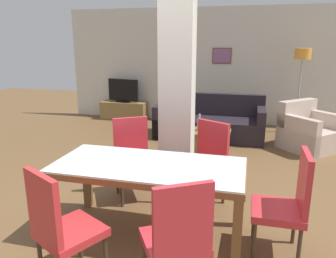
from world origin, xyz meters
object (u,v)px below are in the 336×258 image
at_px(dining_chair_head_right, 288,201).
at_px(dining_chair_far_left, 133,156).
at_px(tv_screen, 123,91).
at_px(dining_table, 149,178).
at_px(dining_chair_far_right, 207,161).
at_px(tv_stand, 124,110).
at_px(armchair, 308,133).
at_px(bottle, 199,124).
at_px(coffee_table, 210,143).
at_px(dining_chair_near_right, 178,236).
at_px(dining_chair_near_left, 60,225).
at_px(floor_lamp, 302,62).
at_px(sofa, 210,123).

distance_m(dining_chair_head_right, dining_chair_far_left, 1.95).
height_order(dining_chair_head_right, tv_screen, tv_screen).
distance_m(dining_table, dining_chair_far_right, 0.97).
relative_size(dining_table, dining_chair_far_left, 1.87).
relative_size(tv_stand, tv_screen, 1.38).
height_order(armchair, bottle, armchair).
height_order(dining_chair_far_right, coffee_table, dining_chair_far_right).
bearing_deg(armchair, tv_screen, -62.83).
bearing_deg(armchair, dining_chair_near_right, 25.48).
bearing_deg(tv_screen, dining_chair_head_right, 137.28).
distance_m(dining_table, dining_chair_near_left, 0.97).
bearing_deg(dining_table, dining_chair_far_left, 120.05).
relative_size(dining_chair_far_left, dining_chair_far_right, 1.00).
xyz_separation_m(dining_chair_near_right, bottle, (-0.37, 3.40, -0.00)).
bearing_deg(armchair, bottle, -22.69).
bearing_deg(tv_stand, floor_lamp, -3.60).
distance_m(sofa, coffee_table, 1.09).
xyz_separation_m(dining_chair_near_left, floor_lamp, (2.39, 5.38, 0.98)).
distance_m(tv_stand, tv_screen, 0.50).
bearing_deg(dining_chair_near_left, tv_screen, 135.34).
distance_m(armchair, tv_stand, 4.41).
bearing_deg(sofa, tv_stand, -25.22).
bearing_deg(dining_chair_near_right, armchair, 38.66).
xyz_separation_m(dining_table, armchair, (2.01, 3.37, -0.32)).
distance_m(dining_chair_near_left, floor_lamp, 5.97).
bearing_deg(coffee_table, dining_chair_head_right, -68.79).
distance_m(dining_chair_head_right, dining_chair_near_left, 1.97).
distance_m(dining_chair_far_right, floor_lamp, 4.08).
bearing_deg(dining_chair_head_right, armchair, -11.68).
distance_m(dining_chair_far_right, armchair, 2.97).
bearing_deg(tv_stand, armchair, -18.70).
relative_size(dining_chair_far_right, floor_lamp, 0.56).
distance_m(dining_chair_head_right, bottle, 2.89).
distance_m(tv_screen, floor_lamp, 4.18).
distance_m(dining_chair_head_right, armchair, 3.45).
relative_size(sofa, armchair, 1.78).
relative_size(dining_chair_head_right, dining_chair_near_right, 1.00).
bearing_deg(dining_chair_near_left, dining_chair_far_left, 118.59).
distance_m(coffee_table, bottle, 0.37).
bearing_deg(dining_chair_far_right, dining_chair_far_left, 31.54).
height_order(armchair, tv_stand, armchair).
relative_size(sofa, bottle, 7.48).
xyz_separation_m(bottle, floor_lamp, (1.83, 1.91, 0.98)).
relative_size(dining_table, coffee_table, 2.74).
height_order(sofa, tv_stand, sofa).
bearing_deg(dining_chair_far_right, dining_chair_near_left, 89.98).
relative_size(dining_chair_head_right, dining_chair_near_left, 1.00).
height_order(dining_chair_near_left, tv_stand, dining_chair_near_left).
xyz_separation_m(dining_chair_near_left, armchair, (2.47, 4.22, -0.24)).
relative_size(dining_table, dining_chair_head_right, 1.87).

